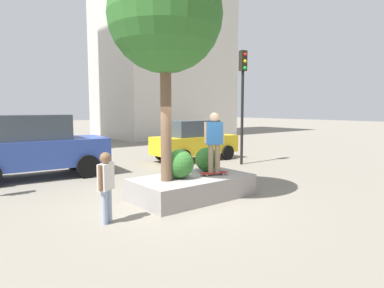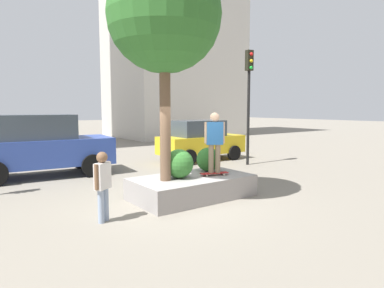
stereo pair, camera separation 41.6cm
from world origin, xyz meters
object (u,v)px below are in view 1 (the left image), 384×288
Objects in this scene: sedan_parked at (33,146)px; skateboard at (214,173)px; skateboarder at (214,138)px; passerby_with_bag at (106,183)px; taxi_cab at (194,140)px; plaza_tree at (165,16)px; traffic_light_corner at (243,88)px; planter_ledge at (192,187)px.

skateboard is at bearing -60.48° from sedan_parked.
skateboarder is at bearing 90.00° from skateboard.
skateboarder is 0.34× the size of sedan_parked.
passerby_with_bag is (-3.35, -0.26, 0.24)m from skateboard.
sedan_parked is at bearing 176.80° from taxi_cab.
skateboarder is 6.57m from taxi_cab.
plaza_tree is at bearing -71.71° from sedan_parked.
skateboarder is 0.34× the size of traffic_light_corner.
plaza_tree is (-0.84, 0.01, 4.43)m from planter_ledge.
skateboard is 0.17× the size of traffic_light_corner.
plaza_tree is 4.34m from skateboard.
skateboarder reaches higher than taxi_cab.
taxi_cab is 3.34m from traffic_light_corner.
skateboarder is 6.67m from sedan_parked.
skateboarder is at bearing -60.48° from sedan_parked.
taxi_cab reaches higher than skateboard.
sedan_parked is (-2.67, 5.55, 0.84)m from planter_ledge.
skateboard is (0.60, -0.23, 0.35)m from planter_ledge.
sedan_parked is (-3.28, 5.79, -0.50)m from skateboarder.
sedan_parked is 1.02× the size of traffic_light_corner.
planter_ledge is 6.22m from sedan_parked.
sedan_parked reaches higher than taxi_cab.
passerby_with_bag is at bearing -169.85° from planter_ledge.
planter_ledge is 1.94× the size of skateboarder.
passerby_with_bag is (-0.07, -6.04, -0.24)m from sedan_parked.
skateboarder is at bearing -9.70° from plaza_tree.
traffic_light_corner reaches higher than skateboarder.
skateboard is 3.37m from passerby_with_bag.
taxi_cab is at bearing 112.40° from traffic_light_corner.
taxi_cab is at bearing 50.31° from planter_ledge.
skateboard is 0.17× the size of sedan_parked.
planter_ledge is 0.74m from skateboard.
traffic_light_corner is (7.86, -2.59, 2.17)m from sedan_parked.
traffic_light_corner is at bearing -67.60° from taxi_cab.
passerby_with_bag is (-3.35, -0.26, -0.74)m from skateboarder.
traffic_light_corner is at bearing 34.90° from skateboard.
traffic_light_corner is at bearing 26.08° from plaza_tree.
plaza_tree is 3.64× the size of passerby_with_bag.
plaza_tree reaches higher than taxi_cab.
sedan_parked is 1.22× the size of taxi_cab.
skateboard is 6.54m from taxi_cab.
skateboard is 0.54× the size of passerby_with_bag.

